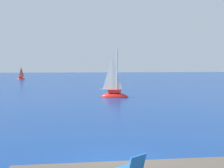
# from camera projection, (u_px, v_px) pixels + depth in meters

# --- Properties ---
(sailboat_near) EXTENTS (3.21, 1.83, 5.80)m
(sailboat_near) POSITION_uv_depth(u_px,v_px,m) (114.00, 94.00, 29.52)
(sailboat_near) COLOR red
(sailboat_near) RESTS_ON ground
(sailboat_far) EXTENTS (1.80, 0.84, 3.28)m
(sailboat_far) POSITION_uv_depth(u_px,v_px,m) (21.00, 78.00, 57.54)
(sailboat_far) COLOR red
(sailboat_far) RESTS_ON ground
(beach_chair) EXTENTS (0.73, 0.76, 0.80)m
(beach_chair) POSITION_uv_depth(u_px,v_px,m) (133.00, 167.00, 6.36)
(beach_chair) COLOR blue
(beach_chair) RESTS_ON shore_ledge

